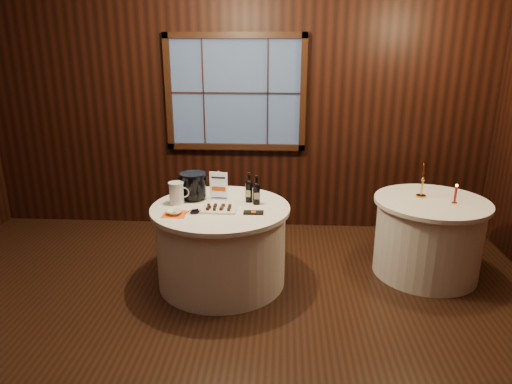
# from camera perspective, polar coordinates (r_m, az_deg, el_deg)

# --- Properties ---
(ground) EXTENTS (6.00, 6.00, 0.00)m
(ground) POSITION_cam_1_polar(r_m,az_deg,el_deg) (3.69, -6.38, -18.55)
(ground) COLOR black
(ground) RESTS_ON ground
(back_wall) EXTENTS (6.00, 0.10, 3.00)m
(back_wall) POSITION_cam_1_polar(r_m,az_deg,el_deg) (5.46, -2.54, 11.20)
(back_wall) COLOR black
(back_wall) RESTS_ON ground
(main_table) EXTENTS (1.28, 1.28, 0.77)m
(main_table) POSITION_cam_1_polar(r_m,az_deg,el_deg) (4.34, -4.36, -6.56)
(main_table) COLOR white
(main_table) RESTS_ON ground
(side_table) EXTENTS (1.08, 1.08, 0.77)m
(side_table) POSITION_cam_1_polar(r_m,az_deg,el_deg) (4.80, 20.66, -5.26)
(side_table) COLOR white
(side_table) RESTS_ON ground
(sign_stand) EXTENTS (0.17, 0.10, 0.28)m
(sign_stand) POSITION_cam_1_polar(r_m,az_deg,el_deg) (4.36, -4.65, 0.29)
(sign_stand) COLOR silver
(sign_stand) RESTS_ON main_table
(port_bottle_left) EXTENTS (0.07, 0.08, 0.29)m
(port_bottle_left) POSITION_cam_1_polar(r_m,az_deg,el_deg) (4.27, -0.88, 0.34)
(port_bottle_left) COLOR black
(port_bottle_left) RESTS_ON main_table
(port_bottle_right) EXTENTS (0.07, 0.07, 0.28)m
(port_bottle_right) POSITION_cam_1_polar(r_m,az_deg,el_deg) (4.21, 0.05, 0.03)
(port_bottle_right) COLOR black
(port_bottle_right) RESTS_ON main_table
(ice_bucket) EXTENTS (0.25, 0.25, 0.26)m
(ice_bucket) POSITION_cam_1_polar(r_m,az_deg,el_deg) (4.37, -7.83, 0.79)
(ice_bucket) COLOR black
(ice_bucket) RESTS_ON main_table
(chocolate_plate) EXTENTS (0.32, 0.22, 0.05)m
(chocolate_plate) POSITION_cam_1_polar(r_m,az_deg,el_deg) (4.09, -4.65, -2.08)
(chocolate_plate) COLOR white
(chocolate_plate) RESTS_ON main_table
(chocolate_box) EXTENTS (0.18, 0.09, 0.01)m
(chocolate_box) POSITION_cam_1_polar(r_m,az_deg,el_deg) (4.01, -0.31, -2.58)
(chocolate_box) COLOR black
(chocolate_box) RESTS_ON main_table
(grape_bunch) EXTENTS (0.16, 0.09, 0.04)m
(grape_bunch) POSITION_cam_1_polar(r_m,az_deg,el_deg) (4.03, -7.59, -2.49)
(grape_bunch) COLOR black
(grape_bunch) RESTS_ON main_table
(glass_pitcher) EXTENTS (0.19, 0.15, 0.21)m
(glass_pitcher) POSITION_cam_1_polar(r_m,az_deg,el_deg) (4.29, -9.89, -0.12)
(glass_pitcher) COLOR silver
(glass_pitcher) RESTS_ON main_table
(orange_napkin) EXTENTS (0.20, 0.20, 0.00)m
(orange_napkin) POSITION_cam_1_polar(r_m,az_deg,el_deg) (4.06, -10.14, -2.74)
(orange_napkin) COLOR #FB5915
(orange_napkin) RESTS_ON main_table
(cracker_bowl) EXTENTS (0.16, 0.16, 0.03)m
(cracker_bowl) POSITION_cam_1_polar(r_m,az_deg,el_deg) (4.05, -10.15, -2.49)
(cracker_bowl) COLOR white
(cracker_bowl) RESTS_ON orange_napkin
(brass_candlestick) EXTENTS (0.10, 0.10, 0.35)m
(brass_candlestick) POSITION_cam_1_polar(r_m,az_deg,el_deg) (4.69, 20.08, 0.87)
(brass_candlestick) COLOR gold
(brass_candlestick) RESTS_ON side_table
(red_candle) EXTENTS (0.05, 0.05, 0.19)m
(red_candle) POSITION_cam_1_polar(r_m,az_deg,el_deg) (4.62, 23.64, -0.45)
(red_candle) COLOR gold
(red_candle) RESTS_ON side_table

